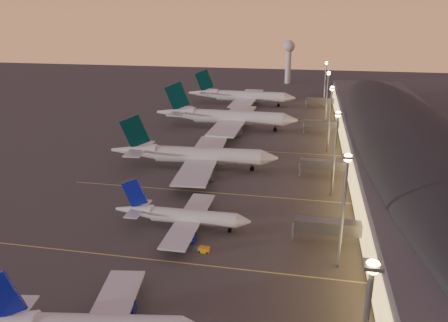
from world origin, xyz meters
The scene contains 10 objects.
ground centered at (0.00, 0.00, 0.00)m, with size 700.00×700.00×0.00m, color #3C3A38.
airliner_narrow_north centered at (-2.13, 10.97, 3.29)m, with size 35.46×31.53×12.72m.
airliner_wide_near centered at (-10.88, 55.20, 4.90)m, with size 59.49×54.30×19.03m.
airliner_wide_mid centered at (-10.47, 112.26, 5.60)m, with size 67.79×61.57×21.74m.
airliner_wide_far centered at (-12.18, 169.06, 5.31)m, with size 64.34×58.47×20.63m.
terminal_building centered at (61.84, 72.47, 8.78)m, with size 56.35×255.00×17.46m.
light_masts centered at (36.00, 65.00, 17.55)m, with size 2.20×217.20×25.90m.
radar_tower centered at (10.00, 260.00, 21.87)m, with size 9.00×9.00×32.50m.
lane_markings centered at (0.00, 40.00, 0.01)m, with size 90.00×180.36×0.00m.
baggage_tug_c centered at (5.63, 0.62, 0.52)m, with size 3.94×1.94×1.14m.
Camera 1 is at (27.78, -85.30, 52.25)m, focal length 35.00 mm.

